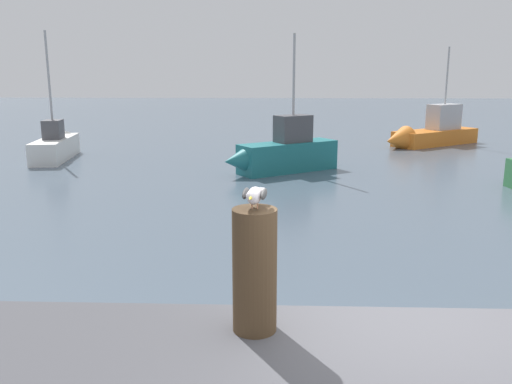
% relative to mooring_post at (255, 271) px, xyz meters
% --- Properties ---
extents(mooring_post, '(0.28, 0.28, 0.81)m').
position_rel_mooring_post_xyz_m(mooring_post, '(0.00, 0.00, 0.00)').
color(mooring_post, '#4C3823').
rests_on(mooring_post, harbor_quay).
extents(seagull, '(0.17, 0.39, 0.14)m').
position_rel_mooring_post_xyz_m(seagull, '(-0.00, -0.01, 0.49)').
color(seagull, tan).
rests_on(seagull, mooring_post).
extents(boat_orange, '(4.84, 3.90, 4.35)m').
position_rel_mooring_post_xyz_m(boat_orange, '(6.70, 19.86, -1.40)').
color(boat_orange, orange).
rests_on(boat_orange, ground_plane).
extents(boat_white, '(1.45, 4.20, 4.51)m').
position_rel_mooring_post_xyz_m(boat_white, '(-7.85, 15.99, -1.44)').
color(boat_white, silver).
rests_on(boat_white, ground_plane).
extents(boat_teal, '(3.77, 2.97, 4.25)m').
position_rel_mooring_post_xyz_m(boat_teal, '(0.34, 13.44, -1.29)').
color(boat_teal, '#1E7075').
rests_on(boat_teal, ground_plane).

